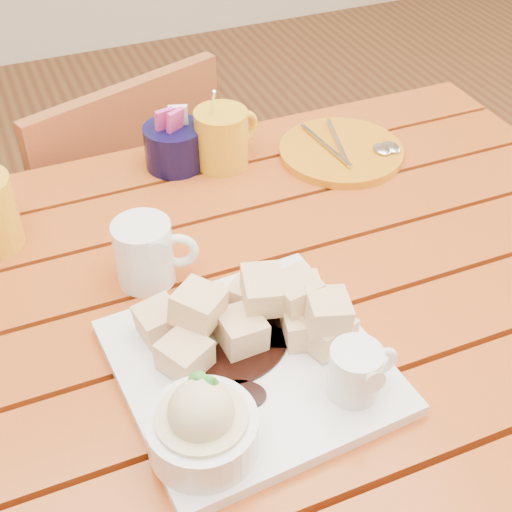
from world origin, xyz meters
name	(u,v)px	position (x,y,z in m)	size (l,w,h in m)	color
table	(227,364)	(0.00, 0.00, 0.64)	(1.20, 0.79, 0.75)	#923E12
dessert_plate	(246,364)	(-0.02, -0.12, 0.78)	(0.29, 0.29, 0.11)	white
coffee_mug_right	(223,137)	(0.11, 0.30, 0.80)	(0.11, 0.08, 0.14)	gold
cream_pitcher	(146,251)	(-0.07, 0.08, 0.80)	(0.10, 0.09, 0.09)	white
sugar_caddy	(174,145)	(0.04, 0.32, 0.79)	(0.09, 0.09, 0.10)	black
orange_saucer	(342,151)	(0.29, 0.25, 0.76)	(0.20, 0.20, 0.02)	orange
chair_far	(116,229)	(-0.02, 0.59, 0.45)	(0.49, 0.49, 0.81)	brown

